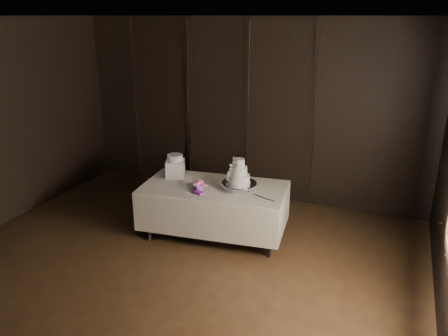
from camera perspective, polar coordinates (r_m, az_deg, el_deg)
The scene contains 8 objects.
room at distance 4.36m, azimuth -12.56°, elevation -1.35°, with size 6.08×7.08×3.08m.
display_table at distance 6.20m, azimuth -1.29°, elevation -5.36°, with size 2.10×1.27×0.76m.
cake_stand at distance 5.96m, azimuth 1.99°, elevation -2.34°, with size 0.48×0.48×0.09m, color silver.
wedding_cake at distance 5.89m, azimuth 1.73°, elevation -0.72°, with size 0.33×0.29×0.34m.
bouquet at distance 5.93m, azimuth -3.35°, elevation -2.36°, with size 0.27×0.37×0.17m, color #C05383, non-canonical shape.
box_pedestal at distance 6.42m, azimuth -6.38°, elevation -0.08°, with size 0.26×0.26×0.25m, color white.
small_cake at distance 6.36m, azimuth -6.43°, elevation 1.35°, with size 0.22×0.22×0.09m, color white.
cake_knife at distance 5.72m, azimuth 4.84°, elevation -3.80°, with size 0.37×0.02×0.01m, color silver.
Camera 1 is at (2.39, -3.31, 3.00)m, focal length 35.00 mm.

